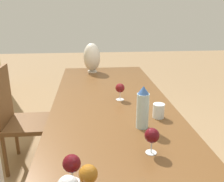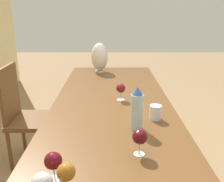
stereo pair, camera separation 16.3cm
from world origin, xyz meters
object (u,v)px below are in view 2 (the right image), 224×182
at_px(water_bottle, 137,109).
at_px(wine_glass_3, 140,137).
at_px(vase, 100,57).
at_px(water_tumbler, 155,112).
at_px(wine_glass_2, 66,173).
at_px(wine_glass_1, 53,161).
at_px(chair_far, 25,113).
at_px(wine_glass_4, 121,89).

height_order(water_bottle, wine_glass_3, water_bottle).
bearing_deg(vase, wine_glass_3, -171.11).
distance_m(water_tumbler, wine_glass_2, 0.86).
bearing_deg(wine_glass_2, wine_glass_3, -49.53).
distance_m(wine_glass_1, wine_glass_3, 0.44).
bearing_deg(water_bottle, vase, 11.15).
height_order(water_bottle, chair_far, water_bottle).
bearing_deg(water_bottle, water_tumbler, -46.21).
bearing_deg(wine_glass_4, chair_far, 72.04).
relative_size(wine_glass_2, wine_glass_3, 0.98).
bearing_deg(chair_far, wine_glass_1, -155.83).
distance_m(water_bottle, wine_glass_2, 0.67).
relative_size(wine_glass_4, chair_far, 0.14).
distance_m(water_bottle, water_tumbler, 0.22).
relative_size(wine_glass_3, wine_glass_4, 1.02).
bearing_deg(wine_glass_2, wine_glass_4, -13.61).
distance_m(vase, chair_far, 1.05).
relative_size(water_tumbler, chair_far, 0.10).
bearing_deg(vase, wine_glass_1, 176.42).
relative_size(vase, wine_glass_2, 2.44).
distance_m(wine_glass_1, wine_glass_4, 1.05).
distance_m(water_bottle, wine_glass_4, 0.52).
distance_m(wine_glass_4, chair_far, 1.02).
relative_size(water_bottle, wine_glass_1, 2.05).
relative_size(water_bottle, vase, 0.81).
distance_m(water_tumbler, chair_far, 1.35).
height_order(water_bottle, water_tumbler, water_bottle).
xyz_separation_m(water_tumbler, chair_far, (0.67, 1.14, -0.30)).
height_order(vase, wine_glass_1, vase).
xyz_separation_m(wine_glass_2, chair_far, (1.38, 0.65, -0.34)).
bearing_deg(wine_glass_4, wine_glass_2, 166.39).
xyz_separation_m(water_bottle, wine_glass_3, (-0.29, 0.01, -0.03)).
relative_size(water_bottle, chair_far, 0.28).
xyz_separation_m(wine_glass_3, wine_glass_4, (0.81, 0.06, -0.00)).
relative_size(vase, wine_glass_1, 2.51).
bearing_deg(wine_glass_1, wine_glass_3, -63.91).
height_order(vase, chair_far, vase).
bearing_deg(wine_glass_2, vase, -1.46).
bearing_deg(wine_glass_3, chair_far, 41.63).
relative_size(wine_glass_1, wine_glass_3, 0.95).
distance_m(wine_glass_2, wine_glass_4, 1.12).
xyz_separation_m(wine_glass_2, wine_glass_4, (1.08, -0.26, 0.00)).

